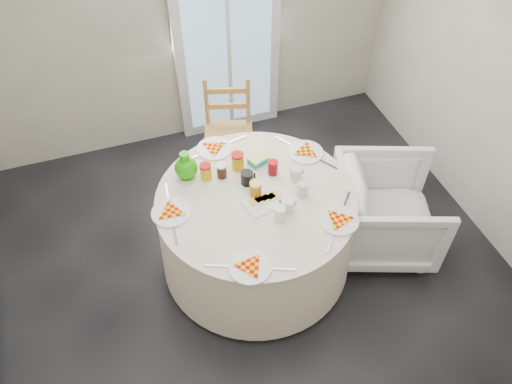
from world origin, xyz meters
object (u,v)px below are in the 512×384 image
object	(u,v)px
table	(256,230)
green_pitcher	(186,164)
wooden_chair	(229,135)
armchair	(387,209)

from	to	relation	value
table	green_pitcher	xyz separation A→B (m)	(-0.41, 0.36, 0.49)
table	wooden_chair	size ratio (longest dim) A/B	1.55
armchair	green_pitcher	size ratio (longest dim) A/B	3.71
armchair	wooden_chair	bearing A→B (deg)	58.20
armchair	green_pitcher	distance (m)	1.61
table	armchair	bearing A→B (deg)	-8.03
green_pitcher	armchair	bearing A→B (deg)	-11.42
green_pitcher	wooden_chair	bearing A→B (deg)	60.78
wooden_chair	green_pitcher	world-z (taller)	green_pitcher
wooden_chair	green_pitcher	size ratio (longest dim) A/B	4.35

